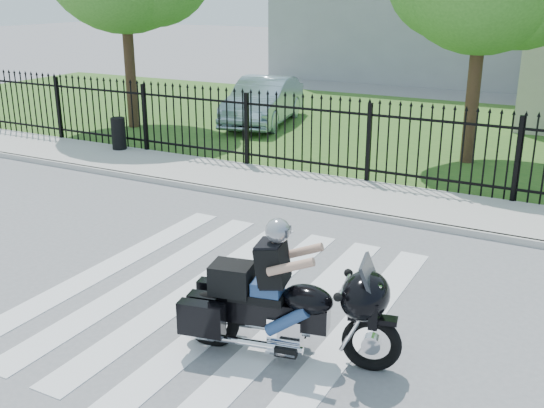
% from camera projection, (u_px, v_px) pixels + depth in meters
% --- Properties ---
extents(ground, '(120.00, 120.00, 0.00)m').
position_uv_depth(ground, '(218.00, 297.00, 8.80)').
color(ground, slate).
rests_on(ground, ground).
extents(crosswalk, '(5.00, 5.50, 0.01)m').
position_uv_depth(crosswalk, '(218.00, 296.00, 8.80)').
color(crosswalk, silver).
rests_on(crosswalk, ground).
extents(sidewalk, '(40.00, 2.00, 0.12)m').
position_uv_depth(sidewalk, '(350.00, 195.00, 12.97)').
color(sidewalk, '#ADAAA3').
rests_on(sidewalk, ground).
extents(curb, '(40.00, 0.12, 0.12)m').
position_uv_depth(curb, '(331.00, 209.00, 12.13)').
color(curb, '#ADAAA3').
rests_on(curb, ground).
extents(grass_strip, '(40.00, 12.00, 0.02)m').
position_uv_depth(grass_strip, '(436.00, 133.00, 18.84)').
color(grass_strip, '#2D5C1F').
rests_on(grass_strip, ground).
extents(iron_fence, '(26.00, 0.04, 1.80)m').
position_uv_depth(iron_fence, '(369.00, 145.00, 13.54)').
color(iron_fence, black).
rests_on(iron_fence, ground).
extents(motorcycle_rider, '(2.57, 1.18, 1.72)m').
position_uv_depth(motorcycle_rider, '(282.00, 300.00, 7.19)').
color(motorcycle_rider, black).
rests_on(motorcycle_rider, ground).
extents(parked_car, '(2.38, 4.60, 1.44)m').
position_uv_depth(parked_car, '(263.00, 101.00, 19.84)').
color(parked_car, '#95AFBC').
rests_on(parked_car, grass_strip).
extents(litter_bin, '(0.47, 0.47, 0.82)m').
position_uv_depth(litter_bin, '(119.00, 133.00, 16.36)').
color(litter_bin, black).
rests_on(litter_bin, sidewalk).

